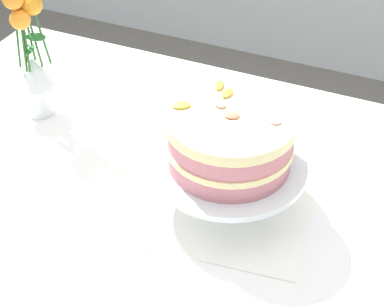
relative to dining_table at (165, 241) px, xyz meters
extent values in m
cube|color=white|center=(0.00, 0.03, 0.08)|extent=(1.40, 1.00, 0.03)
cylinder|color=brown|center=(-0.60, 0.43, -0.29)|extent=(0.06, 0.06, 0.71)
cube|color=white|center=(0.10, 0.06, 0.09)|extent=(0.36, 0.36, 0.00)
cylinder|color=silver|center=(0.10, 0.06, 0.10)|extent=(0.11, 0.11, 0.01)
cylinder|color=silver|center=(0.10, 0.06, 0.14)|extent=(0.03, 0.03, 0.07)
cylinder|color=silver|center=(0.10, 0.06, 0.19)|extent=(0.29, 0.29, 0.01)
cylinder|color=#CC7A84|center=(0.10, 0.06, 0.21)|extent=(0.22, 0.22, 0.04)
cylinder|color=beige|center=(0.10, 0.06, 0.23)|extent=(0.23, 0.23, 0.01)
cylinder|color=#CC7A84|center=(0.10, 0.06, 0.26)|extent=(0.22, 0.22, 0.04)
cylinder|color=beige|center=(0.10, 0.06, 0.29)|extent=(0.23, 0.23, 0.02)
ellipsoid|color=orange|center=(0.05, 0.14, 0.30)|extent=(0.02, 0.04, 0.01)
ellipsoid|color=orange|center=(0.07, 0.12, 0.30)|extent=(0.02, 0.03, 0.01)
ellipsoid|color=#E56B51|center=(0.11, 0.06, 0.30)|extent=(0.03, 0.03, 0.01)
ellipsoid|color=yellow|center=(0.01, 0.05, 0.30)|extent=(0.04, 0.04, 0.01)
ellipsoid|color=pink|center=(0.18, 0.08, 0.30)|extent=(0.04, 0.04, 0.00)
ellipsoid|color=pink|center=(0.08, 0.08, 0.30)|extent=(0.03, 0.03, 0.01)
cylinder|color=silver|center=(-0.40, 0.17, 0.13)|extent=(0.06, 0.06, 0.08)
cone|color=silver|center=(-0.40, 0.17, 0.20)|extent=(0.09, 0.09, 0.07)
cylinder|color=#2D6028|center=(-0.39, 0.18, 0.29)|extent=(0.02, 0.01, 0.15)
sphere|color=orange|center=(-0.38, 0.18, 0.36)|extent=(0.04, 0.04, 0.04)
ellipsoid|color=#236B2D|center=(-0.38, 0.17, 0.29)|extent=(0.05, 0.03, 0.02)
cylinder|color=#2D6028|center=(-0.38, 0.19, 0.32)|extent=(0.03, 0.02, 0.21)
cylinder|color=#2D6028|center=(-0.41, 0.19, 0.29)|extent=(0.01, 0.02, 0.15)
cylinder|color=#2D6028|center=(-0.41, 0.18, 0.31)|extent=(0.02, 0.01, 0.18)
ellipsoid|color=#236B2D|center=(-0.41, 0.19, 0.26)|extent=(0.05, 0.03, 0.02)
cylinder|color=#2D6028|center=(-0.41, 0.16, 0.33)|extent=(0.02, 0.02, 0.22)
cylinder|color=#2D6028|center=(-0.40, 0.16, 0.30)|extent=(0.01, 0.02, 0.17)
cylinder|color=#2D6028|center=(-0.39, 0.16, 0.28)|extent=(0.01, 0.02, 0.12)
sphere|color=orange|center=(-0.39, 0.15, 0.34)|extent=(0.04, 0.04, 0.04)
ellipsoid|color=#236B2D|center=(-0.39, 0.16, 0.26)|extent=(0.03, 0.05, 0.01)
ellipsoid|color=yellow|center=(-0.12, 0.31, 0.09)|extent=(0.04, 0.05, 0.00)
camera|label=1|loc=(0.39, -0.76, 0.91)|focal=57.36mm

